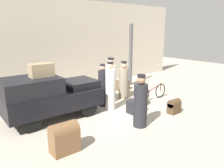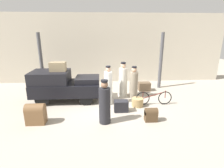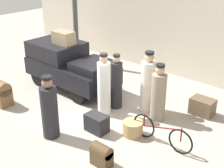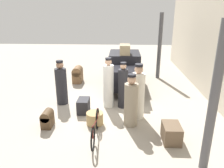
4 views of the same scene
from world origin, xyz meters
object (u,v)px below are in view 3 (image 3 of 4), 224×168
Objects in this scene: suitcase_small_leather at (102,154)px; porter_with_bicycle at (148,84)px; porter_carrying_trunk at (50,110)px; conductor_in_dark_uniform at (116,84)px; bicycle at (161,133)px; trunk_barrel_dark at (0,92)px; trunk_on_truck_roof at (64,38)px; wicker_basket at (133,128)px; porter_standing_middle at (158,95)px; porter_lifting_near_truck at (104,87)px; trunk_umber_medium at (202,106)px; truck at (69,64)px; suitcase_tan_flat at (97,123)px.

porter_with_bicycle is at bearing 105.18° from suitcase_small_leather.
porter_carrying_trunk is 2.34m from conductor_in_dark_uniform.
conductor_in_dark_uniform reaches higher than porter_carrying_trunk.
trunk_barrel_dark is (-4.93, -1.47, 0.08)m from bicycle.
conductor_in_dark_uniform is 2.59m from trunk_on_truck_roof.
wicker_basket is at bearing 18.18° from trunk_barrel_dark.
porter_standing_middle is at bearing 89.66° from wicker_basket.
conductor_in_dark_uniform is at bearing 88.36° from porter_lifting_near_truck.
trunk_on_truck_roof is at bearing 165.96° from porter_lifting_near_truck.
conductor_in_dark_uniform is at bearing -1.72° from trunk_on_truck_roof.
bicycle is 1.01× the size of conductor_in_dark_uniform.
trunk_umber_medium is (2.18, 1.33, -0.54)m from conductor_in_dark_uniform.
trunk_umber_medium is 3.70m from suitcase_small_leather.
conductor_in_dark_uniform reaches higher than truck.
trunk_umber_medium is (0.05, 2.10, -0.09)m from bicycle.
suitcase_tan_flat is 0.81× the size of trunk_on_truck_roof.
suitcase_tan_flat is (0.72, 0.95, -0.52)m from porter_carrying_trunk.
porter_lifting_near_truck reaches higher than porter_standing_middle.
porter_carrying_trunk is at bearing -136.97° from wicker_basket.
wicker_basket is 1.70m from conductor_in_dark_uniform.
trunk_on_truck_roof is at bearing 178.28° from conductor_in_dark_uniform.
wicker_basket is 0.98× the size of suitcase_small_leather.
bicycle is at bearing -6.31° from porter_lifting_near_truck.
bicycle is at bearing -10.44° from trunk_on_truck_roof.
bicycle is 3.17× the size of suitcase_small_leather.
wicker_basket is at bearing -14.29° from trunk_on_truck_roof.
porter_carrying_trunk is 4.41m from trunk_umber_medium.
trunk_umber_medium is (2.19, 1.86, -0.61)m from porter_lifting_near_truck.
porter_carrying_trunk is 1.02× the size of porter_standing_middle.
conductor_in_dark_uniform is at bearing 123.99° from suitcase_small_leather.
trunk_umber_medium is 0.90× the size of trunk_on_truck_roof.
porter_with_bicycle reaches higher than bicycle.
porter_with_bicycle is at bearing 136.73° from bicycle.
trunk_barrel_dark is at bearing -163.38° from bicycle.
porter_with_bicycle reaches higher than wicker_basket.
truck is 6.14× the size of wicker_basket.
trunk_on_truck_roof is at bearing -172.63° from porter_with_bicycle.
wicker_basket is (-0.80, -0.12, -0.14)m from bicycle.
trunk_barrel_dark is (-4.98, -3.57, 0.17)m from trunk_umber_medium.
conductor_in_dark_uniform reaches higher than suitcase_tan_flat.
porter_standing_middle reaches higher than truck.
suitcase_small_leather reaches higher than wicker_basket.
porter_lifting_near_truck is 2.33× the size of trunk_barrel_dark.
suitcase_small_leather is at bearing 0.28° from porter_carrying_trunk.
suitcase_tan_flat is at bearing -148.74° from wicker_basket.
porter_lifting_near_truck is at bearing -15.19° from truck.
porter_carrying_trunk is 0.99× the size of conductor_in_dark_uniform.
truck is at bearing 147.71° from suitcase_small_leather.
wicker_basket is 2.20m from porter_carrying_trunk.
porter_lifting_near_truck reaches higher than trunk_umber_medium.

